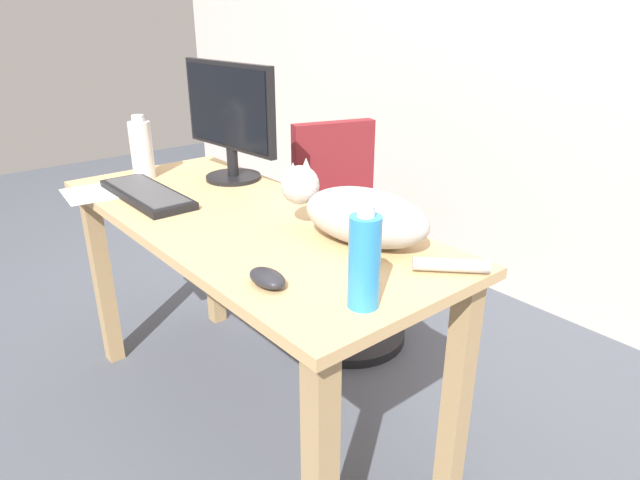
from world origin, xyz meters
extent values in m
plane|color=#474C56|center=(0.00, 0.00, 0.00)|extent=(8.00, 8.00, 0.00)
cube|color=beige|center=(0.00, 1.50, 1.30)|extent=(6.00, 0.04, 2.60)
cube|color=tan|center=(0.00, 0.00, 0.74)|extent=(1.44, 0.60, 0.03)
cube|color=tan|center=(-0.66, -0.24, 0.36)|extent=(0.06, 0.06, 0.72)
cube|color=tan|center=(-0.66, 0.24, 0.36)|extent=(0.06, 0.06, 0.72)
cube|color=tan|center=(0.66, 0.24, 0.36)|extent=(0.06, 0.06, 0.72)
cylinder|color=black|center=(-0.16, 0.61, 0.02)|extent=(0.48, 0.48, 0.04)
cylinder|color=black|center=(-0.16, 0.61, 0.22)|extent=(0.06, 0.06, 0.45)
cylinder|color=maroon|center=(-0.16, 0.61, 0.48)|extent=(0.44, 0.44, 0.06)
cube|color=maroon|center=(-0.34, 0.66, 0.71)|extent=(0.16, 0.35, 0.40)
cylinder|color=black|center=(-0.36, 0.19, 0.76)|extent=(0.20, 0.20, 0.01)
cylinder|color=black|center=(-0.36, 0.19, 0.82)|extent=(0.04, 0.04, 0.10)
cube|color=black|center=(-0.36, 0.19, 1.02)|extent=(0.48, 0.06, 0.30)
cube|color=black|center=(-0.36, 0.18, 1.02)|extent=(0.45, 0.04, 0.27)
cube|color=black|center=(-0.35, -0.15, 0.76)|extent=(0.44, 0.15, 0.02)
cube|color=#444447|center=(-0.35, -0.15, 0.78)|extent=(0.40, 0.12, 0.00)
ellipsoid|color=#B2ADA8|center=(0.39, 0.14, 0.83)|extent=(0.40, 0.27, 0.15)
sphere|color=#B2ADA8|center=(0.19, 0.08, 0.88)|extent=(0.11, 0.11, 0.11)
cone|color=#B2ADA8|center=(0.19, 0.05, 0.93)|extent=(0.04, 0.04, 0.04)
cone|color=#B2ADA8|center=(0.18, 0.11, 0.93)|extent=(0.04, 0.04, 0.04)
cylinder|color=#B2ADA8|center=(0.65, 0.17, 0.77)|extent=(0.15, 0.15, 0.03)
ellipsoid|color=#232328|center=(0.43, -0.20, 0.77)|extent=(0.11, 0.06, 0.04)
cube|color=white|center=(-0.51, -0.21, 0.75)|extent=(0.24, 0.32, 0.00)
cylinder|color=#2D8CD1|center=(0.63, -0.10, 0.85)|extent=(0.07, 0.07, 0.20)
cylinder|color=silver|center=(0.63, -0.10, 0.96)|extent=(0.04, 0.04, 0.02)
cylinder|color=silver|center=(-0.59, -0.05, 0.86)|extent=(0.08, 0.08, 0.21)
cylinder|color=silver|center=(-0.59, -0.05, 0.97)|extent=(0.04, 0.04, 0.02)
camera|label=1|loc=(1.37, -0.83, 1.33)|focal=31.22mm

